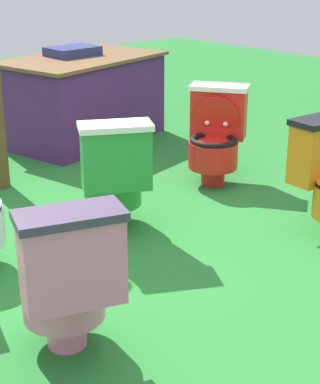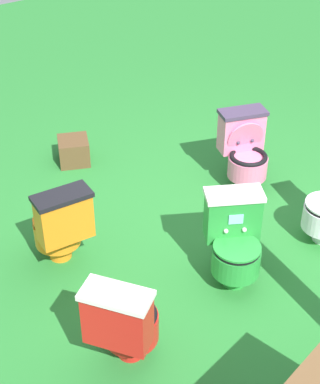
{
  "view_description": "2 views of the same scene",
  "coord_description": "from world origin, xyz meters",
  "px_view_note": "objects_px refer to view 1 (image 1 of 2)",
  "views": [
    {
      "loc": [
        -1.95,
        -2.47,
        1.69
      ],
      "look_at": [
        0.19,
        -0.07,
        0.46
      ],
      "focal_mm": 59.86,
      "sensor_mm": 36.0,
      "label": 1
    },
    {
      "loc": [
        2.85,
        2.99,
        3.23
      ],
      "look_at": [
        0.55,
        -0.13,
        0.54
      ],
      "focal_mm": 55.91,
      "sensor_mm": 36.0,
      "label": 2
    }
  ],
  "objects_px": {
    "toilet_red": "(216,134)",
    "toilet_green": "(114,174)",
    "toilet_pink": "(67,279)",
    "vendor_table": "(84,98)"
  },
  "relations": [
    {
      "from": "toilet_green",
      "to": "toilet_pink",
      "type": "bearing_deg",
      "value": -106.7
    },
    {
      "from": "toilet_green",
      "to": "toilet_pink",
      "type": "distance_m",
      "value": 1.35
    },
    {
      "from": "toilet_red",
      "to": "vendor_table",
      "type": "distance_m",
      "value": 1.59
    },
    {
      "from": "toilet_red",
      "to": "toilet_green",
      "type": "bearing_deg",
      "value": 66.47
    },
    {
      "from": "toilet_green",
      "to": "toilet_red",
      "type": "bearing_deg",
      "value": 39.89
    },
    {
      "from": "toilet_green",
      "to": "vendor_table",
      "type": "height_order",
      "value": "vendor_table"
    },
    {
      "from": "toilet_green",
      "to": "vendor_table",
      "type": "xyz_separation_m",
      "value": [
        1.04,
        1.79,
        0.02
      ]
    },
    {
      "from": "toilet_green",
      "to": "vendor_table",
      "type": "distance_m",
      "value": 2.07
    },
    {
      "from": "toilet_pink",
      "to": "toilet_red",
      "type": "distance_m",
      "value": 2.39
    },
    {
      "from": "toilet_pink",
      "to": "toilet_red",
      "type": "xyz_separation_m",
      "value": [
        2.1,
        1.13,
        0.0
      ]
    }
  ]
}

